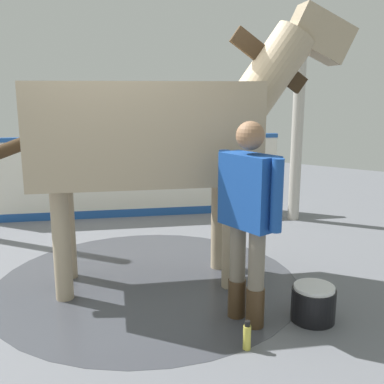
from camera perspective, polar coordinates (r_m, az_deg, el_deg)
The scene contains 9 objects.
ground_plane at distance 4.75m, azimuth -9.90°, elevation -10.92°, with size 16.00×16.00×0.02m, color slate.
wet_patch at distance 4.69m, azimuth -5.49°, elevation -10.93°, with size 2.98×2.98×0.00m, color #42444C.
barrier_wall at distance 6.86m, azimuth -7.11°, elevation 1.54°, with size 3.22×3.05×1.21m.
roof_post_near at distance 6.71m, azimuth 12.91°, elevation 8.03°, with size 0.16×0.16×2.73m, color #B7B2A8.
horse at distance 4.33m, azimuth -4.11°, elevation 7.63°, with size 2.65×2.52×2.65m.
handler at distance 3.64m, azimuth 6.96°, elevation -2.33°, with size 0.63×0.36×1.64m.
wash_bucket at distance 4.03m, azimuth 14.76°, elevation -13.14°, with size 0.36×0.36×0.30m.
bottle_shampoo at distance 3.56m, azimuth 6.81°, elevation -17.28°, with size 0.06×0.06×0.23m.
bottle_spray at distance 4.31m, azimuth 15.40°, elevation -12.23°, with size 0.06×0.06×0.20m.
Camera 1 is at (3.04, -3.12, 1.88)m, focal length 43.18 mm.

